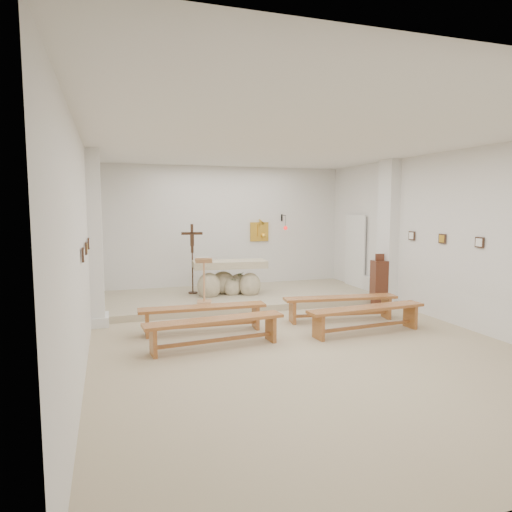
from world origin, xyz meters
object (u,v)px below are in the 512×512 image
object	(u,v)px
crucifix_stand	(192,254)
bench_right_front	(340,303)
altar	(229,280)
lectern	(204,280)
bench_right_second	(367,313)
donation_pedestal	(379,282)
bench_left_front	(203,313)
bench_left_second	(215,326)

from	to	relation	value
crucifix_stand	bench_right_front	world-z (taller)	crucifix_stand
altar	lectern	bearing A→B (deg)	-129.44
lectern	bench_right_second	xyz separation A→B (m)	(2.50, -2.96, -0.31)
altar	crucifix_stand	bearing A→B (deg)	158.99
lectern	donation_pedestal	xyz separation A→B (m)	(4.14, -0.84, -0.14)
altar	bench_right_front	world-z (taller)	altar
crucifix_stand	bench_right_second	size ratio (longest dim) A/B	0.74
lectern	bench_right_second	distance (m)	3.89
bench_left_front	bench_left_second	size ratio (longest dim) A/B	0.99
crucifix_stand	lectern	bearing A→B (deg)	-79.08
bench_left_second	bench_right_second	distance (m)	2.92
donation_pedestal	bench_right_second	world-z (taller)	donation_pedestal
bench_left_second	bench_right_second	xyz separation A→B (m)	(2.92, 0.00, 0.00)
donation_pedestal	bench_right_second	bearing A→B (deg)	-120.34
crucifix_stand	bench_right_second	distance (m)	4.96
altar	bench_left_second	distance (m)	3.94
bench_left_front	bench_left_second	world-z (taller)	same
donation_pedestal	bench_left_second	bearing A→B (deg)	-147.70
lectern	bench_left_second	distance (m)	3.00
altar	donation_pedestal	size ratio (longest dim) A/B	1.53
bench_right_front	bench_right_second	bearing A→B (deg)	-82.93
bench_left_front	crucifix_stand	bearing A→B (deg)	85.54
crucifix_stand	bench_left_front	size ratio (longest dim) A/B	0.74
lectern	bench_left_second	xyz separation A→B (m)	(-0.42, -2.96, -0.31)
altar	bench_left_front	size ratio (longest dim) A/B	0.79
crucifix_stand	bench_left_second	world-z (taller)	crucifix_stand
altar	bench_left_second	world-z (taller)	altar
crucifix_stand	bench_right_front	xyz separation A→B (m)	(2.55, -3.16, -0.80)
donation_pedestal	altar	bearing A→B (deg)	161.42
bench_left_second	bench_right_second	bearing A→B (deg)	-5.36
bench_left_front	bench_right_second	xyz separation A→B (m)	(2.92, -1.02, 0.00)
bench_right_front	bench_right_second	distance (m)	1.02
lectern	bench_right_second	size ratio (longest dim) A/B	0.45
lectern	donation_pedestal	size ratio (longest dim) A/B	0.88
donation_pedestal	bench_left_front	distance (m)	4.69
bench_left_front	bench_right_front	bearing A→B (deg)	2.19
altar	donation_pedestal	distance (m)	3.72
lectern	bench_right_second	world-z (taller)	lectern
donation_pedestal	bench_right_second	xyz separation A→B (m)	(-1.64, -2.12, -0.17)
bench_left_front	bench_left_second	xyz separation A→B (m)	(-0.00, -1.02, 0.00)
bench_right_second	donation_pedestal	bearing A→B (deg)	47.87
bench_left_front	bench_left_second	distance (m)	1.02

